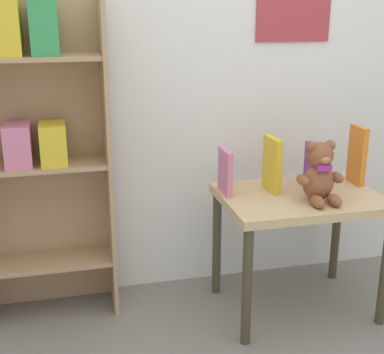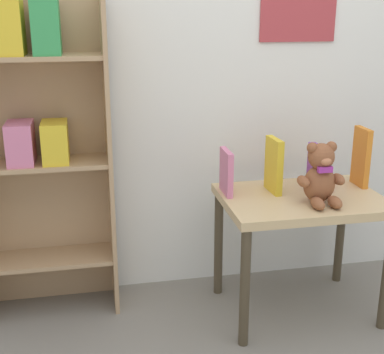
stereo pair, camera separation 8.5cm
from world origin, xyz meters
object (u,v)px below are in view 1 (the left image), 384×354
Objects in this scene: book_standing_yellow at (272,164)px; teddy_bear at (320,174)px; book_standing_orange at (357,155)px; bookshelf_side at (36,140)px; display_table at (299,211)px; book_standing_pink at (226,172)px; book_standing_purple at (314,165)px.

teddy_bear is at bearing -53.62° from book_standing_yellow.
book_standing_yellow is 0.90× the size of book_standing_orange.
bookshelf_side is 1.14m from display_table.
book_standing_orange is at bearing -1.60° from book_standing_yellow.
book_standing_yellow is at bearing 129.04° from teddy_bear.
book_standing_pink reaches higher than display_table.
book_standing_yellow is at bearing -173.55° from book_standing_purple.
book_standing_pink is at bearing 151.17° from teddy_bear.
book_standing_orange is at bearing 33.32° from teddy_bear.
book_standing_yellow is 0.40m from book_standing_orange.
teddy_bear is at bearing -27.85° from book_standing_pink.
book_standing_yellow is at bearing -4.10° from book_standing_pink.
book_standing_yellow is at bearing -179.22° from book_standing_orange.
display_table is at bearing 111.66° from teddy_bear.
bookshelf_side is 5.20× the size of book_standing_orange.
teddy_bear is at bearing -146.96° from book_standing_orange.
bookshelf_side is 7.19× the size of book_standing_purple.
bookshelf_side is 1.16m from teddy_bear.
book_standing_yellow reaches higher than display_table.
teddy_bear is 1.33× the size of book_standing_pink.
book_standing_purple is at bearing -7.86° from bookshelf_side.
book_standing_pink is at bearing 172.27° from book_standing_yellow.
book_standing_yellow reaches higher than book_standing_purple.
book_standing_purple is (1.17, -0.16, -0.14)m from bookshelf_side.
teddy_bear is (0.04, -0.09, 0.19)m from display_table.
teddy_bear is (1.10, -0.35, -0.12)m from bookshelf_side.
book_standing_pink is (-0.34, 0.19, -0.02)m from teddy_bear.
book_standing_purple is at bearing 177.26° from book_standing_orange.
book_standing_yellow is (0.96, -0.18, -0.12)m from bookshelf_side.
teddy_bear is 0.97× the size of book_standing_orange.
teddy_bear reaches higher than display_table.
bookshelf_side is at bearing 166.48° from display_table.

